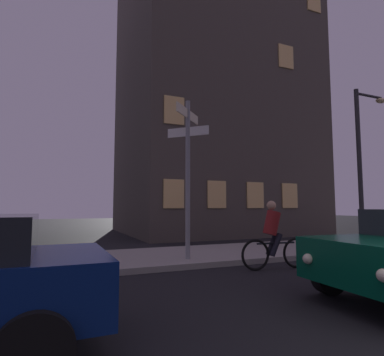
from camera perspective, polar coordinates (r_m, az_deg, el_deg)
name	(u,v)px	position (r m, az deg, el deg)	size (l,w,h in m)	color
sidewalk_kerb	(200,255)	(9.53, 1.36, -13.60)	(40.00, 3.18, 0.14)	#9E9991
signpost	(188,165)	(8.35, -0.76, 2.42)	(1.04, 1.04, 4.14)	gray
street_lamp	(363,151)	(13.27, 28.34, 4.31)	(1.62, 0.28, 5.65)	#2D2D30
cyclist	(274,237)	(7.91, 14.46, -10.23)	(1.82, 0.36, 1.61)	black
building_right_block	(212,61)	(20.77, 3.52, 20.12)	(10.04, 8.76, 20.66)	#4C443D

